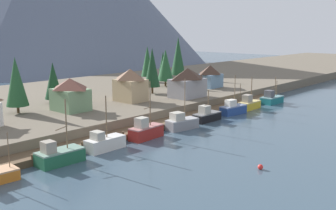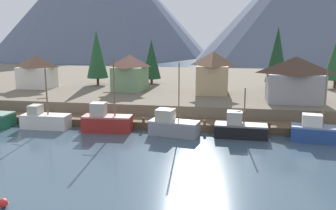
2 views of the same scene
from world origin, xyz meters
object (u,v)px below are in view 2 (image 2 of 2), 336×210
(house_grey, at_px, (295,79))
(conifer_mid_left, at_px, (151,59))
(channel_buoy, at_px, (3,203))
(fishing_boat_blue, at_px, (318,132))
(house_white, at_px, (37,71))
(fishing_boat_grey, at_px, (173,126))
(fishing_boat_black, at_px, (240,128))
(house_green, at_px, (130,72))
(conifer_near_left, at_px, (97,54))
(fishing_boat_red, at_px, (106,121))
(fishing_boat_white, at_px, (45,120))
(house_tan, at_px, (213,72))
(conifer_centre, at_px, (277,55))

(house_grey, distance_m, conifer_mid_left, 29.32)
(house_grey, relative_size, channel_buoy, 11.68)
(fishing_boat_blue, height_order, house_white, fishing_boat_blue)
(fishing_boat_grey, height_order, fishing_boat_black, fishing_boat_grey)
(fishing_boat_grey, distance_m, conifer_mid_left, 29.45)
(house_white, xyz_separation_m, channel_buoy, (18.79, -39.54, -5.16))
(house_green, relative_size, conifer_near_left, 0.66)
(house_green, bearing_deg, conifer_near_left, 146.51)
(fishing_boat_red, bearing_deg, fishing_boat_white, 176.15)
(fishing_boat_blue, bearing_deg, fishing_boat_white, -173.03)
(house_white, bearing_deg, house_grey, -8.54)
(house_tan, relative_size, conifer_centre, 0.64)
(conifer_mid_left, bearing_deg, fishing_boat_blue, -46.72)
(fishing_boat_grey, bearing_deg, conifer_near_left, 137.53)
(fishing_boat_black, xyz_separation_m, house_tan, (-4.26, 17.18, 4.96))
(fishing_boat_blue, relative_size, conifer_mid_left, 0.97)
(fishing_boat_red, xyz_separation_m, house_green, (-1.82, 18.36, 4.33))
(fishing_boat_black, xyz_separation_m, conifer_near_left, (-26.66, 23.53, 7.28))
(house_green, height_order, conifer_centre, conifer_centre)
(conifer_mid_left, bearing_deg, fishing_boat_white, -107.89)
(fishing_boat_black, distance_m, channel_buoy, 27.74)
(house_green, bearing_deg, channel_buoy, -88.13)
(fishing_boat_black, height_order, house_white, house_white)
(fishing_boat_red, relative_size, fishing_boat_black, 1.49)
(house_green, height_order, house_tan, house_tan)
(house_grey, distance_m, channel_buoy, 41.92)
(fishing_boat_blue, xyz_separation_m, house_white, (-45.22, 18.24, 4.32))
(house_grey, relative_size, conifer_mid_left, 0.95)
(fishing_boat_grey, distance_m, conifer_near_left, 31.08)
(fishing_boat_blue, distance_m, house_white, 48.95)
(fishing_boat_white, height_order, house_tan, house_tan)
(house_grey, distance_m, house_green, 27.55)
(house_green, bearing_deg, conifer_mid_left, 77.38)
(fishing_boat_black, xyz_separation_m, conifer_mid_left, (-16.78, 27.09, 6.20))
(fishing_boat_grey, distance_m, fishing_boat_black, 8.21)
(fishing_boat_red, xyz_separation_m, conifer_centre, (23.27, 21.03, 7.49))
(fishing_boat_black, bearing_deg, house_white, 155.47)
(house_grey, xyz_separation_m, house_tan, (-12.18, 5.84, 0.17))
(fishing_boat_grey, bearing_deg, conifer_centre, 65.69)
(house_white, relative_size, channel_buoy, 9.06)
(house_tan, relative_size, channel_buoy, 9.99)
(fishing_boat_white, distance_m, fishing_boat_blue, 34.48)
(fishing_boat_blue, bearing_deg, house_green, 153.71)
(fishing_boat_blue, xyz_separation_m, house_green, (-27.73, 18.55, 4.48))
(fishing_boat_red, distance_m, house_tan, 21.92)
(fishing_boat_grey, bearing_deg, fishing_boat_blue, 10.43)
(conifer_mid_left, bearing_deg, house_white, -154.91)
(conifer_near_left, distance_m, channel_buoy, 46.72)
(fishing_boat_black, xyz_separation_m, conifer_centre, (6.34, 20.96, 7.71))
(fishing_boat_grey, distance_m, fishing_boat_blue, 17.18)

